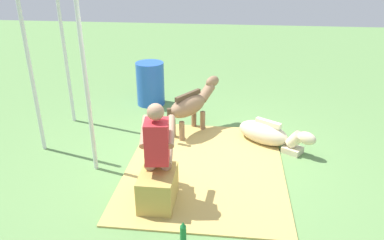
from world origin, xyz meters
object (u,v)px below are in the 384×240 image
(hay_bale, at_px, (158,189))
(soda_bottle, at_px, (183,233))
(pony_lying, at_px, (268,134))
(tent_pole_mid, at_px, (32,77))
(tent_pole_left, at_px, (87,90))
(water_barrel, at_px, (150,84))
(pony_standing, at_px, (191,104))
(person_seated, at_px, (158,146))
(tent_pole_right, at_px, (66,58))

(hay_bale, distance_m, soda_bottle, 0.77)
(pony_lying, distance_m, tent_pole_mid, 3.77)
(tent_pole_left, bearing_deg, water_barrel, -5.48)
(pony_standing, relative_size, soda_bottle, 4.17)
(water_barrel, bearing_deg, tent_pole_left, 174.52)
(soda_bottle, bearing_deg, hay_bale, 31.52)
(water_barrel, bearing_deg, person_seated, -165.86)
(hay_bale, bearing_deg, pony_standing, -4.72)
(water_barrel, bearing_deg, pony_lying, -124.52)
(pony_lying, bearing_deg, tent_pole_right, 80.99)
(soda_bottle, bearing_deg, pony_standing, 4.72)
(person_seated, xyz_separation_m, tent_pole_mid, (1.06, 2.10, 0.48))
(tent_pole_right, bearing_deg, hay_bale, -138.41)
(water_barrel, xyz_separation_m, tent_pole_mid, (-2.13, 1.29, 0.77))
(pony_standing, distance_m, water_barrel, 1.60)
(person_seated, height_order, soda_bottle, person_seated)
(soda_bottle, distance_m, water_barrel, 4.20)
(hay_bale, distance_m, tent_pole_right, 3.28)
(tent_pole_mid, bearing_deg, hay_bale, -120.12)
(hay_bale, height_order, person_seated, person_seated)
(water_barrel, bearing_deg, soda_bottle, -163.08)
(tent_pole_left, relative_size, tent_pole_mid, 1.00)
(water_barrel, relative_size, tent_pole_left, 0.37)
(hay_bale, xyz_separation_m, pony_standing, (2.10, -0.17, 0.30))
(hay_bale, height_order, tent_pole_mid, tent_pole_mid)
(pony_lying, distance_m, tent_pole_right, 3.74)
(person_seated, distance_m, tent_pole_right, 3.04)
(pony_lying, height_order, tent_pole_right, tent_pole_right)
(tent_pole_mid, bearing_deg, tent_pole_left, -115.43)
(water_barrel, relative_size, tent_pole_mid, 0.37)
(person_seated, bearing_deg, tent_pole_left, 61.71)
(pony_standing, bearing_deg, tent_pole_mid, 110.92)
(person_seated, distance_m, pony_lying, 2.26)
(soda_bottle, bearing_deg, water_barrel, 16.92)
(person_seated, height_order, pony_standing, person_seated)
(person_seated, xyz_separation_m, pony_lying, (1.62, -1.49, -0.54))
(water_barrel, distance_m, tent_pole_right, 1.79)
(tent_pole_left, bearing_deg, pony_standing, -42.28)
(hay_bale, height_order, tent_pole_left, tent_pole_left)
(person_seated, height_order, water_barrel, person_seated)
(pony_standing, height_order, tent_pole_left, tent_pole_left)
(pony_standing, height_order, pony_lying, pony_standing)
(hay_bale, distance_m, tent_pole_mid, 2.63)
(tent_pole_right, bearing_deg, pony_lying, -99.01)
(hay_bale, relative_size, tent_pole_right, 0.25)
(soda_bottle, height_order, tent_pole_right, tent_pole_right)
(hay_bale, bearing_deg, water_barrel, 13.72)
(water_barrel, xyz_separation_m, tent_pole_right, (-1.01, 1.26, 0.77))
(hay_bale, bearing_deg, tent_pole_right, 41.59)
(pony_lying, relative_size, tent_pole_left, 0.52)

